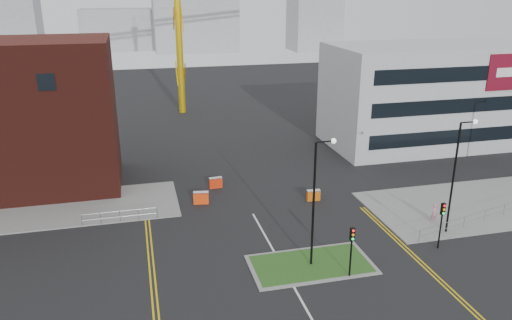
{
  "coord_description": "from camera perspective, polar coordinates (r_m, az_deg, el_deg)",
  "views": [
    {
      "loc": [
        -9.07,
        -20.66,
        18.47
      ],
      "look_at": [
        0.18,
        16.68,
        5.0
      ],
      "focal_mm": 35.0,
      "sensor_mm": 36.0,
      "label": 1
    }
  ],
  "objects": [
    {
      "name": "yellow_left_b",
      "position": [
        35.79,
        -11.57,
        -12.2
      ],
      "size": [
        0.12,
        24.0,
        0.01
      ],
      "primitive_type": "cube",
      "color": "gold",
      "rests_on": "ground"
    },
    {
      "name": "pedestrian",
      "position": [
        43.76,
        19.71,
        -5.73
      ],
      "size": [
        0.65,
        0.49,
        1.61
      ],
      "primitive_type": "imported",
      "rotation": [
        0.0,
        0.0,
        0.2
      ],
      "color": "#BB798F",
      "rests_on": "ground"
    },
    {
      "name": "skyline_c",
      "position": [
        155.44,
        6.75,
        17.52
      ],
      "size": [
        14.0,
        12.0,
        28.0
      ],
      "primitive_type": "cube",
      "color": "gray",
      "rests_on": "ground"
    },
    {
      "name": "grass_island",
      "position": [
        35.82,
        6.3,
        -11.76
      ],
      "size": [
        8.0,
        4.0,
        0.12
      ],
      "primitive_type": "cube",
      "color": "#1E4416",
      "rests_on": "ground"
    },
    {
      "name": "island_kerb",
      "position": [
        35.83,
        6.3,
        -11.79
      ],
      "size": [
        8.6,
        4.6,
        0.08
      ],
      "primitive_type": "cube",
      "color": "slate",
      "rests_on": "ground"
    },
    {
      "name": "barrier_mid",
      "position": [
        44.92,
        -6.3,
        -4.25
      ],
      "size": [
        1.4,
        0.67,
        1.13
      ],
      "color": "#F6400D",
      "rests_on": "ground"
    },
    {
      "name": "pavement_right",
      "position": [
        50.06,
        25.92,
        -4.34
      ],
      "size": [
        24.0,
        10.0,
        0.12
      ],
      "primitive_type": "cube",
      "color": "slate",
      "rests_on": "ground"
    },
    {
      "name": "skyline_b",
      "position": [
        152.22,
        -6.94,
        15.22
      ],
      "size": [
        24.0,
        12.0,
        16.0
      ],
      "primitive_type": "cube",
      "color": "gray",
      "rests_on": "ground"
    },
    {
      "name": "barrier_left",
      "position": [
        48.24,
        -4.64,
        -2.55
      ],
      "size": [
        1.27,
        0.49,
        1.05
      ],
      "color": "red",
      "rests_on": "ground"
    },
    {
      "name": "office_block",
      "position": [
        64.47,
        19.52,
        7.04
      ],
      "size": [
        25.0,
        12.2,
        12.0
      ],
      "color": "#ABADAF",
      "rests_on": "ground"
    },
    {
      "name": "skyline_d",
      "position": [
        161.15,
        -13.94,
        14.32
      ],
      "size": [
        30.0,
        12.0,
        12.0
      ],
      "primitive_type": "cube",
      "color": "gray",
      "rests_on": "ground"
    },
    {
      "name": "yellow_right_b",
      "position": [
        37.52,
        18.88,
        -11.33
      ],
      "size": [
        0.12,
        20.0,
        0.01
      ],
      "primitive_type": "cube",
      "color": "gold",
      "rests_on": "ground"
    },
    {
      "name": "streetlamp_island",
      "position": [
        33.46,
        6.99,
        -3.82
      ],
      "size": [
        1.46,
        0.36,
        9.18
      ],
      "color": "black",
      "rests_on": "ground"
    },
    {
      "name": "yellow_left_a",
      "position": [
        35.79,
        -12.06,
        -12.24
      ],
      "size": [
        0.12,
        24.0,
        0.01
      ],
      "primitive_type": "cube",
      "color": "gold",
      "rests_on": "ground"
    },
    {
      "name": "streetlamp_right_near",
      "position": [
        40.66,
        22.0,
        -0.9
      ],
      "size": [
        1.46,
        0.36,
        9.18
      ],
      "color": "black",
      "rests_on": "ground"
    },
    {
      "name": "railing_left",
      "position": [
        42.57,
        -15.3,
        -6.04
      ],
      "size": [
        6.05,
        0.05,
        1.1
      ],
      "color": "gray",
      "rests_on": "ground"
    },
    {
      "name": "barrier_right",
      "position": [
        45.61,
        6.58,
        -3.97
      ],
      "size": [
        1.22,
        0.44,
        1.01
      ],
      "color": "#CC5B0B",
      "rests_on": "ground"
    },
    {
      "name": "yellow_right_a",
      "position": [
        37.37,
        18.48,
        -11.42
      ],
      "size": [
        0.12,
        20.0,
        0.01
      ],
      "primitive_type": "cube",
      "color": "gold",
      "rests_on": "ground"
    },
    {
      "name": "railing_right",
      "position": [
        47.14,
        26.51,
        -4.9
      ],
      "size": [
        19.05,
        5.05,
        1.1
      ],
      "color": "gray",
      "rests_on": "ground"
    },
    {
      "name": "traffic_light_right",
      "position": [
        38.95,
        20.5,
        -6.11
      ],
      "size": [
        0.28,
        0.33,
        3.65
      ],
      "color": "black",
      "rests_on": "ground"
    },
    {
      "name": "skyline_a",
      "position": [
        144.21,
        -27.2,
        14.29
      ],
      "size": [
        18.0,
        12.0,
        22.0
      ],
      "primitive_type": "cube",
      "color": "gray",
      "rests_on": "ground"
    },
    {
      "name": "pavement_left",
      "position": [
        47.73,
        -26.06,
        -5.48
      ],
      "size": [
        28.0,
        8.0,
        0.12
      ],
      "primitive_type": "cube",
      "color": "slate",
      "rests_on": "ground"
    },
    {
      "name": "traffic_light_island",
      "position": [
        33.67,
        10.89,
        -9.27
      ],
      "size": [
        0.28,
        0.33,
        3.65
      ],
      "color": "black",
      "rests_on": "ground"
    }
  ]
}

